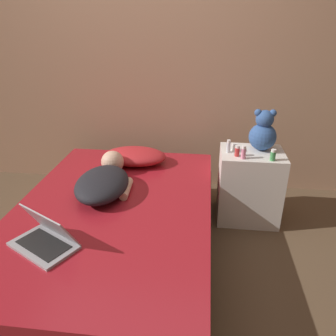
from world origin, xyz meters
name	(u,v)px	position (x,y,z in m)	size (l,w,h in m)	color
ground_plane	(117,257)	(0.00, 0.00, 0.00)	(12.00, 12.00, 0.00)	brown
wall_back	(144,50)	(0.00, 1.26, 1.30)	(8.00, 0.06, 2.60)	tan
bed	(115,233)	(0.00, 0.00, 0.22)	(1.31, 1.96, 0.43)	#4C331E
nightstand	(249,186)	(0.97, 0.65, 0.30)	(0.50, 0.40, 0.60)	silver
pillow	(135,156)	(0.00, 0.70, 0.50)	(0.53, 0.34, 0.13)	red
person_lying	(105,180)	(-0.11, 0.21, 0.51)	(0.40, 0.72, 0.18)	black
laptop	(46,238)	(-0.25, -0.44, 0.48)	(0.42, 0.37, 0.21)	#9E9EA3
teddy_bear	(263,133)	(1.04, 0.72, 0.74)	(0.22, 0.22, 0.33)	#335693
bottle_red	(237,151)	(0.83, 0.55, 0.64)	(0.04, 0.04, 0.09)	#B72D2D
bottle_pink	(244,152)	(0.88, 0.51, 0.65)	(0.04, 0.04, 0.10)	pink
bottle_green	(273,155)	(1.09, 0.50, 0.64)	(0.04, 0.04, 0.09)	#3D8E4C
bottle_white	(235,147)	(0.82, 0.67, 0.63)	(0.04, 0.04, 0.06)	white
bottle_clear	(228,146)	(0.77, 0.63, 0.65)	(0.03, 0.03, 0.10)	silver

